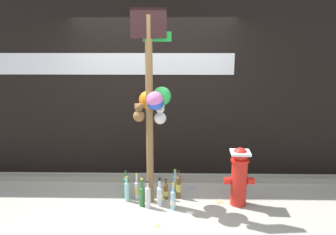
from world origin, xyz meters
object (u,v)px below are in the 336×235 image
fire_hydrant (239,175)px  bottle_8 (137,189)px  bottle_1 (173,200)px  bottle_9 (126,187)px  bottle_4 (127,191)px  bottle_10 (148,196)px  bottle_11 (160,195)px  memorial_post (152,95)px  bottle_0 (178,187)px  bottle_7 (175,184)px  bottle_3 (151,186)px  bottle_2 (160,192)px  bottle_6 (142,195)px  bottle_5 (166,191)px

fire_hydrant → bottle_8: size_ratio=2.14×
bottle_1 → bottle_9: bearing=153.3°
bottle_4 → bottle_10: size_ratio=0.97×
bottle_1 → bottle_11: (-0.18, 0.10, 0.01)m
memorial_post → fire_hydrant: bearing=-2.9°
memorial_post → bottle_0: bearing=19.7°
bottle_10 → bottle_7: bearing=47.4°
bottle_3 → bottle_11: bottle_11 is taller
bottle_0 → bottle_11: (-0.25, -0.24, -0.02)m
bottle_0 → bottle_9: size_ratio=1.01×
bottle_1 → bottle_2: size_ratio=1.11×
bottle_7 → bottle_10: size_ratio=1.04×
bottle_1 → bottle_11: bottle_11 is taller
fire_hydrant → bottle_4: 1.53m
bottle_4 → bottle_10: bearing=-32.0°
bottle_2 → bottle_9: bottle_9 is taller
bottle_10 → bottle_11: size_ratio=0.99×
bottle_0 → bottle_7: size_ratio=1.05×
bottle_2 → bottle_8: 0.32m
bottle_1 → bottle_3: (-0.31, 0.42, 0.01)m
bottle_6 → bottle_8: 0.22m
bottle_5 → bottle_10: bottle_10 is taller
bottle_5 → bottle_11: size_ratio=0.79×
bottle_7 → bottle_11: bearing=-121.8°
bottle_6 → bottle_2: bearing=35.1°
memorial_post → bottle_3: 1.35m
bottle_7 → bottle_10: (-0.35, -0.38, -0.01)m
bottle_1 → bottle_10: 0.33m
bottle_7 → bottle_9: 0.69m
bottle_9 → bottle_10: bearing=-41.4°
bottle_2 → bottle_5: bearing=28.9°
bottle_8 → bottle_9: size_ratio=0.93×
fire_hydrant → bottle_2: 1.10m
bottle_4 → bottle_6: size_ratio=0.92×
bottle_8 → bottle_9: 0.16m
bottle_0 → bottle_11: size_ratio=1.08×
bottle_6 → bottle_3: bearing=72.7°
bottle_3 → bottle_5: (0.21, -0.12, -0.03)m
bottle_0 → bottle_8: bearing=-175.1°
memorial_post → bottle_5: bearing=25.7°
bottle_8 → bottle_6: bearing=-66.5°
bottle_8 → memorial_post: bearing=-17.3°
bottle_5 → bottle_8: bottle_8 is taller
bottle_2 → bottle_6: (-0.23, -0.16, 0.03)m
fire_hydrant → bottle_9: (-1.53, 0.17, -0.25)m
memorial_post → bottle_6: memorial_post is taller
fire_hydrant → bottle_9: fire_hydrant is taller
bottle_11 → bottle_3: bearing=112.6°
bottle_1 → bottle_4: bearing=160.0°
bottle_0 → bottle_11: bearing=-136.6°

